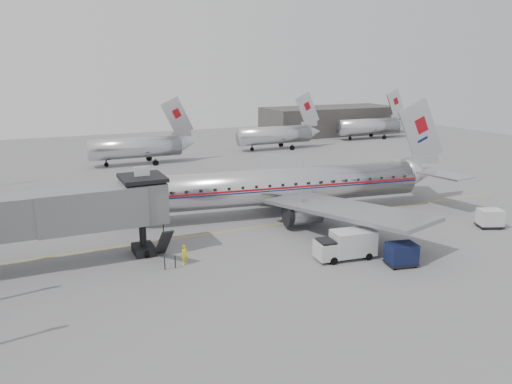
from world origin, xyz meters
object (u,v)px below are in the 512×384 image
service_van (346,244)px  ramp_worker (185,255)px  baggage_cart_white (490,218)px  airliner (287,186)px  baggage_cart_navy (402,254)px

service_van → ramp_worker: (-11.91, 4.13, -0.38)m
baggage_cart_white → airliner: bearing=163.8°
airliner → service_van: size_ratio=7.34×
airliner → baggage_cart_white: airliner is taller
service_van → ramp_worker: size_ratio=3.09×
airliner → ramp_worker: airliner is taller
ramp_worker → service_van: bearing=-46.0°
baggage_cart_navy → baggage_cart_white: 14.36m
baggage_cart_white → ramp_worker: 28.97m
baggage_cart_white → ramp_worker: (-28.78, 3.24, -0.12)m
service_van → ramp_worker: 12.61m
baggage_cart_navy → ramp_worker: baggage_cart_navy is taller
service_van → baggage_cart_navy: (3.03, -2.95, -0.25)m
baggage_cart_navy → ramp_worker: bearing=166.3°
service_van → baggage_cart_white: bearing=10.0°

